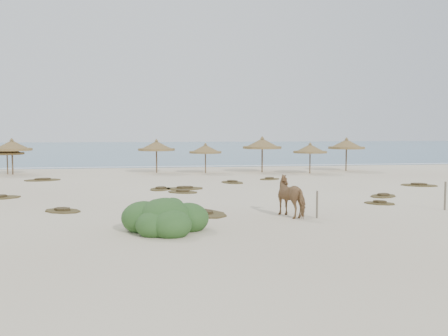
{
  "coord_description": "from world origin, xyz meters",
  "views": [
    {
      "loc": [
        -2.64,
        -22.0,
        3.53
      ],
      "look_at": [
        1.57,
        5.0,
        1.44
      ],
      "focal_mm": 40.0,
      "sensor_mm": 36.0,
      "label": 1
    }
  ],
  "objects": [
    {
      "name": "scrub_10",
      "position": [
        6.03,
        12.48,
        0.05
      ],
      "size": [
        1.88,
        1.6,
        0.16
      ],
      "rotation": [
        0.0,
        0.0,
        0.43
      ],
      "color": "brown",
      "rests_on": "ground"
    },
    {
      "name": "scrub_4",
      "position": [
        9.77,
        2.65,
        0.05
      ],
      "size": [
        2.14,
        2.07,
        0.16
      ],
      "rotation": [
        0.0,
        0.0,
        0.71
      ],
      "color": "brown",
      "rests_on": "ground"
    },
    {
      "name": "bush",
      "position": [
        -2.02,
        -4.79,
        0.45
      ],
      "size": [
        3.07,
        2.7,
        1.37
      ],
      "rotation": [
        0.0,
        0.0,
        0.26
      ],
      "color": "#305524",
      "rests_on": "ground"
    },
    {
      "name": "ground",
      "position": [
        0.0,
        0.0,
        0.0
      ],
      "size": [
        160.0,
        160.0,
        0.0
      ],
      "primitive_type": "plane",
      "color": "beige",
      "rests_on": "ground"
    },
    {
      "name": "ocean",
      "position": [
        0.0,
        75.0,
        0.0
      ],
      "size": [
        200.0,
        100.0,
        0.01
      ],
      "primitive_type": "cube",
      "color": "#285878",
      "rests_on": "ground"
    },
    {
      "name": "palapa_0",
      "position": [
        -13.59,
        19.75,
        1.88
      ],
      "size": [
        3.39,
        3.39,
        2.43
      ],
      "rotation": [
        0.0,
        0.0,
        0.39
      ],
      "color": "brown",
      "rests_on": "ground"
    },
    {
      "name": "fence_post_far",
      "position": [
        10.37,
        -1.95,
        0.63
      ],
      "size": [
        0.1,
        0.1,
        1.26
      ],
      "primitive_type": "cylinder",
      "rotation": [
        0.0,
        0.0,
        0.13
      ],
      "color": "#635A4A",
      "rests_on": "ground"
    },
    {
      "name": "foam_line",
      "position": [
        0.0,
        26.0,
        0.0
      ],
      "size": [
        70.0,
        0.6,
        0.01
      ],
      "primitive_type": "cube",
      "color": "white",
      "rests_on": "ground"
    },
    {
      "name": "palapa_3",
      "position": [
        2.14,
        18.49,
        1.94
      ],
      "size": [
        3.29,
        3.29,
        2.5
      ],
      "rotation": [
        0.0,
        0.0,
        0.27
      ],
      "color": "brown",
      "rests_on": "ground"
    },
    {
      "name": "scrub_13",
      "position": [
        -1.83,
        7.62,
        0.05
      ],
      "size": [
        1.69,
        2.12,
        0.16
      ],
      "rotation": [
        0.0,
        0.0,
        1.27
      ],
      "color": "brown",
      "rests_on": "ground"
    },
    {
      "name": "palapa_1",
      "position": [
        -13.15,
        19.56,
        2.26
      ],
      "size": [
        3.85,
        3.85,
        2.91
      ],
      "rotation": [
        0.0,
        0.0,
        -0.28
      ],
      "color": "brown",
      "rests_on": "ground"
    },
    {
      "name": "scrub_2",
      "position": [
        -0.64,
        5.97,
        0.05
      ],
      "size": [
        2.11,
        1.89,
        0.16
      ],
      "rotation": [
        0.0,
        0.0,
        2.61
      ],
      "color": "brown",
      "rests_on": "ground"
    },
    {
      "name": "palapa_5",
      "position": [
        10.5,
        16.87,
        1.98
      ],
      "size": [
        3.1,
        3.1,
        2.55
      ],
      "rotation": [
        0.0,
        0.0,
        -0.15
      ],
      "color": "brown",
      "rests_on": "ground"
    },
    {
      "name": "palapa_2",
      "position": [
        -1.82,
        19.25,
        2.19
      ],
      "size": [
        3.81,
        3.81,
        2.82
      ],
      "rotation": [
        0.0,
        0.0,
        -0.32
      ],
      "color": "brown",
      "rests_on": "ground"
    },
    {
      "name": "scrub_6",
      "position": [
        -9.85,
        14.28,
        0.05
      ],
      "size": [
        2.78,
        2.15,
        0.16
      ],
      "rotation": [
        0.0,
        0.0,
        0.24
      ],
      "color": "brown",
      "rests_on": "ground"
    },
    {
      "name": "palapa_6",
      "position": [
        14.41,
        18.81,
        2.27
      ],
      "size": [
        3.88,
        3.88,
        2.92
      ],
      "rotation": [
        0.0,
        0.0,
        -0.29
      ],
      "color": "brown",
      "rests_on": "ground"
    },
    {
      "name": "scrub_9",
      "position": [
        -0.4,
        -1.34,
        0.05
      ],
      "size": [
        2.9,
        3.25,
        0.16
      ],
      "rotation": [
        0.0,
        0.0,
        2.09
      ],
      "color": "brown",
      "rests_on": "ground"
    },
    {
      "name": "scrub_5",
      "position": [
        14.43,
        7.14,
        0.05
      ],
      "size": [
        2.65,
        2.31,
        0.16
      ],
      "rotation": [
        0.0,
        0.0,
        2.67
      ],
      "color": "brown",
      "rests_on": "ground"
    },
    {
      "name": "horse",
      "position": [
        3.26,
        -2.45,
        0.83
      ],
      "size": [
        1.57,
        2.17,
        1.67
      ],
      "primitive_type": "imported",
      "rotation": [
        0.0,
        0.0,
        3.53
      ],
      "color": "#996E45",
      "rests_on": "ground"
    },
    {
      "name": "fence_post_near",
      "position": [
        4.1,
        -3.01,
        0.55
      ],
      "size": [
        0.09,
        0.09,
        1.1
      ],
      "primitive_type": "cylinder",
      "rotation": [
        0.0,
        0.0,
        0.12
      ],
      "color": "#635A4A",
      "rests_on": "ground"
    },
    {
      "name": "scrub_7",
      "position": [
        3.02,
        10.67,
        0.05
      ],
      "size": [
        1.88,
        2.26,
        0.16
      ],
      "rotation": [
        0.0,
        0.0,
        1.95
      ],
      "color": "brown",
      "rests_on": "ground"
    },
    {
      "name": "scrub_3",
      "position": [
        -0.41,
        7.65,
        0.05
      ],
      "size": [
        2.46,
        1.75,
        0.16
      ],
      "rotation": [
        0.0,
        0.0,
        0.11
      ],
      "color": "brown",
      "rests_on": "ground"
    },
    {
      "name": "palapa_4",
      "position": [
        6.9,
        18.5,
        2.36
      ],
      "size": [
        3.61,
        3.61,
        3.04
      ],
      "rotation": [
        0.0,
        0.0,
        0.12
      ],
      "color": "brown",
      "rests_on": "ground"
    },
    {
      "name": "scrub_12",
      "position": [
        8.36,
        0.2,
        0.05
      ],
      "size": [
        1.73,
        1.63,
        0.16
      ],
      "rotation": [
        0.0,
        0.0,
        2.49
      ],
      "color": "brown",
      "rests_on": "ground"
    },
    {
      "name": "scrub_11",
      "position": [
        -6.27,
        0.22,
        0.05
      ],
      "size": [
        2.12,
        2.01,
        0.16
      ],
      "rotation": [
        0.0,
        0.0,
        2.48
      ],
      "color": "brown",
      "rests_on": "ground"
    }
  ]
}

